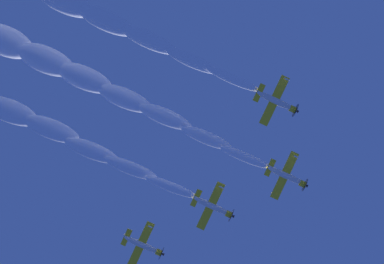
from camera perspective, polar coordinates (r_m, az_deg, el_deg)
The scene contains 6 objects.
airplane_lead at distance 100.47m, azimuth 8.46°, elevation -3.91°, with size 7.06×7.81×3.17m.
airplane_left_wingman at distance 99.36m, azimuth 1.91°, elevation -6.65°, with size 7.07×7.86×3.11m.
airplane_right_wingman at distance 96.12m, azimuth 7.56°, elevation 2.71°, with size 7.09×7.87×2.77m.
airplane_slot_tail at distance 102.31m, azimuth -4.34°, elevation -10.03°, with size 7.09×7.89×2.75m.
smoke_trail_lead at distance 99.37m, azimuth -10.19°, elevation 5.02°, with size 49.64×4.60×7.76m.
smoke_trail_left_wingman at distance 101.30m, azimuth -16.62°, elevation 2.29°, with size 49.49×4.60×7.79m.
Camera 1 is at (27.60, 33.56, 1.64)m, focal length 59.92 mm.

